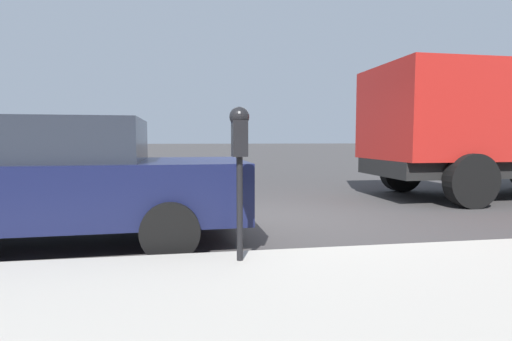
# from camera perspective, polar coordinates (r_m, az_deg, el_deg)

# --- Properties ---
(ground_plane) EXTENTS (220.00, 220.00, 0.00)m
(ground_plane) POSITION_cam_1_polar(r_m,az_deg,el_deg) (6.53, 1.96, -7.06)
(ground_plane) COLOR #3D3A3A
(parking_meter) EXTENTS (0.21, 0.19, 1.47)m
(parking_meter) POSITION_cam_1_polar(r_m,az_deg,el_deg) (3.78, -2.38, 3.81)
(parking_meter) COLOR black
(parking_meter) RESTS_ON sidewalk
(car_navy) EXTENTS (2.14, 4.93, 1.56)m
(car_navy) POSITION_cam_1_polar(r_m,az_deg,el_deg) (5.50, -28.55, -1.12)
(car_navy) COLOR #14193D
(car_navy) RESTS_ON ground_plane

